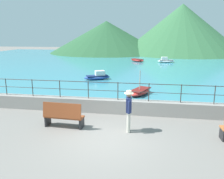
{
  "coord_description": "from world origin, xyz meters",
  "views": [
    {
      "loc": [
        1.63,
        -8.24,
        3.97
      ],
      "look_at": [
        -0.38,
        3.7,
        1.1
      ],
      "focal_mm": 38.07,
      "sensor_mm": 36.0,
      "label": 1
    }
  ],
  "objects_px": {
    "bollard": "(55,111)",
    "boat_3": "(166,61)",
    "boat_1": "(98,76)",
    "boat_4": "(140,91)",
    "boat_0": "(137,60)",
    "bench_main": "(63,115)",
    "person_walking": "(129,109)"
  },
  "relations": [
    {
      "from": "boat_0",
      "to": "boat_4",
      "type": "distance_m",
      "value": 18.86
    },
    {
      "from": "boat_3",
      "to": "boat_4",
      "type": "relative_size",
      "value": 0.97
    },
    {
      "from": "person_walking",
      "to": "boat_3",
      "type": "relative_size",
      "value": 0.73
    },
    {
      "from": "person_walking",
      "to": "boat_1",
      "type": "xyz_separation_m",
      "value": [
        -3.75,
        10.68,
        -0.65
      ]
    },
    {
      "from": "bench_main",
      "to": "person_walking",
      "type": "relative_size",
      "value": 0.99
    },
    {
      "from": "bollard",
      "to": "boat_3",
      "type": "relative_size",
      "value": 0.28
    },
    {
      "from": "boat_1",
      "to": "boat_0",
      "type": "bearing_deg",
      "value": 79.76
    },
    {
      "from": "person_walking",
      "to": "boat_3",
      "type": "xyz_separation_m",
      "value": [
        2.73,
        24.27,
        -0.65
      ]
    },
    {
      "from": "person_walking",
      "to": "bollard",
      "type": "xyz_separation_m",
      "value": [
        -3.69,
        1.12,
        -0.64
      ]
    },
    {
      "from": "bollard",
      "to": "boat_1",
      "type": "xyz_separation_m",
      "value": [
        -0.06,
        9.55,
        -0.01
      ]
    },
    {
      "from": "bollard",
      "to": "boat_1",
      "type": "height_order",
      "value": "boat_1"
    },
    {
      "from": "bench_main",
      "to": "boat_4",
      "type": "relative_size",
      "value": 0.7
    },
    {
      "from": "boat_3",
      "to": "boat_4",
      "type": "xyz_separation_m",
      "value": [
        -2.56,
        -18.23,
        -0.07
      ]
    },
    {
      "from": "bollard",
      "to": "person_walking",
      "type": "bearing_deg",
      "value": -16.95
    },
    {
      "from": "bench_main",
      "to": "boat_1",
      "type": "xyz_separation_m",
      "value": [
        -0.95,
        10.7,
        -0.23
      ]
    },
    {
      "from": "boat_0",
      "to": "boat_3",
      "type": "xyz_separation_m",
      "value": [
        3.92,
        -0.58,
        0.07
      ]
    },
    {
      "from": "bench_main",
      "to": "boat_1",
      "type": "distance_m",
      "value": 10.74
    },
    {
      "from": "bench_main",
      "to": "person_walking",
      "type": "distance_m",
      "value": 2.83
    },
    {
      "from": "boat_3",
      "to": "boat_4",
      "type": "distance_m",
      "value": 18.41
    },
    {
      "from": "bollard",
      "to": "boat_0",
      "type": "distance_m",
      "value": 23.86
    },
    {
      "from": "boat_1",
      "to": "boat_3",
      "type": "height_order",
      "value": "same"
    },
    {
      "from": "boat_0",
      "to": "boat_4",
      "type": "bearing_deg",
      "value": -85.85
    },
    {
      "from": "boat_3",
      "to": "boat_0",
      "type": "bearing_deg",
      "value": 171.58
    },
    {
      "from": "bench_main",
      "to": "bollard",
      "type": "distance_m",
      "value": 1.46
    },
    {
      "from": "boat_1",
      "to": "boat_4",
      "type": "distance_m",
      "value": 6.08
    },
    {
      "from": "bollard",
      "to": "boat_4",
      "type": "xyz_separation_m",
      "value": [
        3.86,
        4.92,
        -0.08
      ]
    },
    {
      "from": "boat_0",
      "to": "boat_4",
      "type": "xyz_separation_m",
      "value": [
        1.37,
        -18.81,
        0.0
      ]
    },
    {
      "from": "bench_main",
      "to": "bollard",
      "type": "bearing_deg",
      "value": 127.69
    },
    {
      "from": "person_walking",
      "to": "boat_3",
      "type": "height_order",
      "value": "person_walking"
    },
    {
      "from": "bench_main",
      "to": "bollard",
      "type": "relative_size",
      "value": 2.54
    },
    {
      "from": "boat_1",
      "to": "bollard",
      "type": "bearing_deg",
      "value": -89.62
    },
    {
      "from": "boat_0",
      "to": "boat_4",
      "type": "relative_size",
      "value": 0.94
    }
  ]
}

